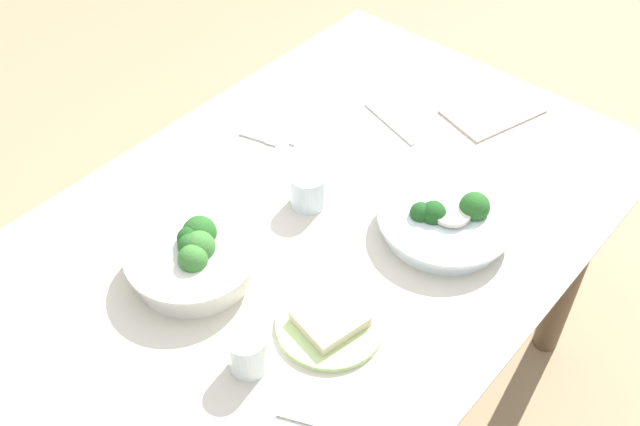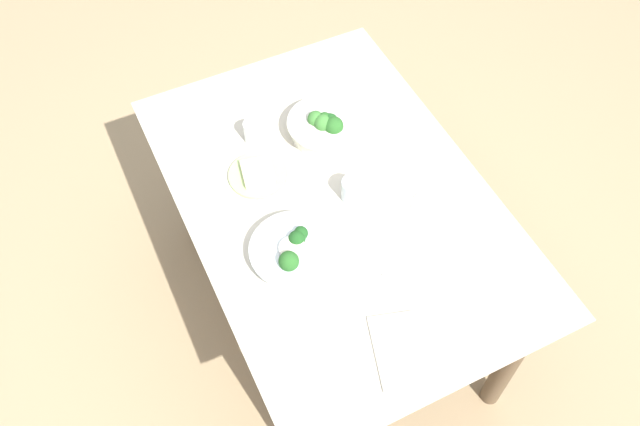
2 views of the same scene
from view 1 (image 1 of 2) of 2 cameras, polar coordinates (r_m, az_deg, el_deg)
The scene contains 11 objects.
ground_plane at distance 2.08m, azimuth 0.07°, elevation -14.78°, with size 6.00×6.00×0.00m, color tan.
dining_table at distance 1.57m, azimuth 0.09°, elevation -3.30°, with size 1.39×0.93×0.74m.
broccoli_bowl_far at distance 1.46m, azimuth 9.77°, elevation -0.56°, with size 0.27×0.27×0.09m.
broccoli_bowl_near at distance 1.38m, azimuth -9.77°, elevation -3.38°, with size 0.25×0.25×0.10m.
bread_side_plate at distance 1.30m, azimuth 0.77°, elevation -8.51°, with size 0.19×0.19×0.03m.
water_glass_center at distance 1.49m, azimuth -0.95°, elevation 1.83°, with size 0.07×0.07×0.08m, color silver.
water_glass_side at distance 1.24m, azimuth -5.66°, elevation -10.78°, with size 0.07×0.07×0.08m, color silver.
fork_by_far_bowl at distance 1.69m, azimuth -1.62°, elevation 6.23°, with size 0.10×0.04×0.00m.
fork_by_near_bowl at distance 1.67m, azimuth -4.69°, elevation 5.70°, with size 0.04×0.10×0.00m.
table_knife_right at distance 1.72m, azimuth 5.38°, elevation 6.91°, with size 0.18×0.01×0.00m, color #B7B7BC.
napkin_folded_upper at distance 1.80m, azimuth 13.28°, elevation 7.71°, with size 0.22×0.14×0.01m, color #B1A997.
Camera 1 is at (0.79, 0.68, 1.80)m, focal length 41.10 mm.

